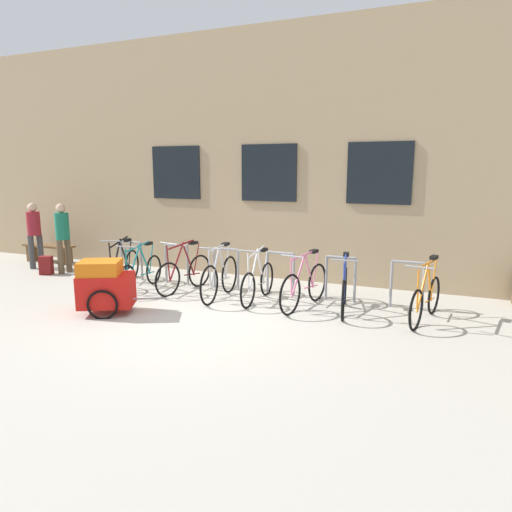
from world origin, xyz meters
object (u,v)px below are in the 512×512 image
Objects in this scene: bicycle_black at (122,267)px; bicycle_orange at (426,299)px; bicycle_silver at (220,277)px; backpack at (46,265)px; wooden_bench at (49,250)px; bicycle_teal at (141,272)px; bike_trailer at (105,286)px; bicycle_pink at (305,286)px; person_by_bench at (34,231)px; bicycle_maroon at (184,272)px; bicycle_white at (258,281)px; person_browsing at (63,234)px; bicycle_blue at (344,289)px.

bicycle_orange is (6.19, -0.05, -0.01)m from bicycle_black.
bicycle_silver is 3.90× the size of backpack.
wooden_bench is at bearing 109.97° from backpack.
bike_trailer is at bearing -74.92° from bicycle_teal.
bicycle_pink is 6.45m from backpack.
person_by_bench is (-3.73, 0.72, 0.58)m from bicycle_teal.
wooden_bench is (-5.85, 1.36, -0.06)m from bicycle_silver.
bicycle_maroon is 1.14× the size of bike_trailer.
wooden_bench is (-4.94, 1.18, -0.04)m from bicycle_maroon.
bicycle_silver reaches higher than bicycle_black.
bicycle_white is 3.73× the size of backpack.
backpack is at bearing 178.45° from bicycle_pink.
bicycle_maroon is 3.71× the size of backpack.
bicycle_teal is at bearing -178.48° from bicycle_silver.
person_browsing reaches higher than bicycle_pink.
bicycle_white is (-3.00, 0.04, -0.00)m from bicycle_orange.
bicycle_teal is (-3.51, -0.10, -0.03)m from bicycle_pink.
bicycle_blue is 7.17m from backpack.
bicycle_pink is 1.08× the size of bicycle_maroon.
bike_trailer is at bearing -155.57° from bicycle_blue.
bicycle_pink is at bearing -3.02° from bicycle_maroon.
backpack is (-6.45, 0.17, -0.18)m from bicycle_pink.
bicycle_black is 1.04× the size of person_by_bench.
bicycle_orange is 1.16× the size of bike_trailer.
backpack is at bearing 179.45° from bicycle_maroon.
bicycle_teal is (-4.23, -0.14, -0.02)m from bicycle_blue.
bicycle_silver is (-2.41, -0.09, 0.02)m from bicycle_blue.
bicycle_black is 2.03m from bike_trailer.
person_browsing reaches higher than bicycle_blue.
bicycle_orange is at bearing -3.84° from person_by_bench.
bicycle_black reaches higher than bicycle_orange.
bicycle_pink is 1.23× the size of bike_trailer.
bike_trailer is 3.27× the size of backpack.
bicycle_maroon reaches higher than bicycle_pink.
bicycle_black is 2.15m from person_browsing.
person_by_bench reaches higher than bike_trailer.
wooden_bench is at bearing 159.81° from bicycle_black.
bicycle_blue reaches higher than bicycle_teal.
bicycle_teal is at bearing -14.00° from bicycle_black.
wooden_bench is at bearing 113.74° from person_by_bench.
bicycle_maroon is (1.51, 0.08, 0.00)m from bicycle_black.
bicycle_white is 0.95× the size of bicycle_teal.
bicycle_pink is at bearing -0.78° from bicycle_black.
wooden_bench is (-4.04, 1.41, -0.02)m from bicycle_teal.
bicycle_white is 2.58m from bicycle_teal.
bike_trailer is at bearing -59.20° from bicycle_black.
bike_trailer is at bearing -151.37° from bicycle_pink.
bicycle_pink is 3.51m from bicycle_teal.
bicycle_white is 1.01× the size of bicycle_maroon.
bicycle_teal is at bearing -29.19° from backpack.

